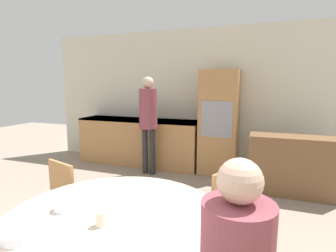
{
  "coord_description": "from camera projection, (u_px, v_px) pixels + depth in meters",
  "views": [
    {
      "loc": [
        1.1,
        -0.3,
        1.56
      ],
      "look_at": [
        0.07,
        2.56,
        1.08
      ],
      "focal_mm": 28.0,
      "sensor_mm": 36.0,
      "label": 1
    }
  ],
  "objects": [
    {
      "name": "wall_back",
      "position": [
        201.0,
        99.0,
        4.99
      ],
      "size": [
        6.42,
        0.05,
        2.6
      ],
      "color": "beige",
      "rests_on": "ground_plane"
    },
    {
      "name": "dining_table",
      "position": [
        116.0,
        241.0,
        1.72
      ],
      "size": [
        1.42,
        1.42,
        0.73
      ],
      "color": "brown",
      "rests_on": "ground_plane"
    },
    {
      "name": "cup",
      "position": [
        101.0,
        219.0,
        1.55
      ],
      "size": [
        0.06,
        0.06,
        0.09
      ],
      "color": "beige",
      "rests_on": "dining_table"
    },
    {
      "name": "oven_unit",
      "position": [
        219.0,
        122.0,
        4.61
      ],
      "size": [
        0.65,
        0.59,
        1.82
      ],
      "color": "#AD7A47",
      "rests_on": "ground_plane"
    },
    {
      "name": "chair_far_right",
      "position": [
        217.0,
        208.0,
        2.31
      ],
      "size": [
        0.54,
        0.54,
        0.86
      ],
      "rotation": [
        0.0,
        0.0,
        4.23
      ],
      "color": "#AD7A47",
      "rests_on": "ground_plane"
    },
    {
      "name": "bowl_near",
      "position": [
        19.0,
        235.0,
        1.41
      ],
      "size": [
        0.18,
        0.18,
        0.05
      ],
      "color": "silver",
      "rests_on": "dining_table"
    },
    {
      "name": "kitchen_counter",
      "position": [
        139.0,
        141.0,
        5.19
      ],
      "size": [
        2.4,
        0.6,
        0.9
      ],
      "color": "#AD7A47",
      "rests_on": "ground_plane"
    },
    {
      "name": "sideboard",
      "position": [
        292.0,
        165.0,
        3.74
      ],
      "size": [
        1.19,
        0.45,
        0.85
      ],
      "color": "brown",
      "rests_on": "ground_plane"
    },
    {
      "name": "chair_far_left",
      "position": [
        53.0,
        204.0,
        2.39
      ],
      "size": [
        0.5,
        0.5,
        0.86
      ],
      "rotation": [
        0.0,
        0.0,
        5.97
      ],
      "color": "#AD7A47",
      "rests_on": "ground_plane"
    },
    {
      "name": "bowl_centre",
      "position": [
        64.0,
        206.0,
        1.75
      ],
      "size": [
        0.13,
        0.13,
        0.05
      ],
      "color": "silver",
      "rests_on": "dining_table"
    },
    {
      "name": "person_standing",
      "position": [
        148.0,
        114.0,
        4.5
      ],
      "size": [
        0.31,
        0.31,
        1.7
      ],
      "color": "#262628",
      "rests_on": "ground_plane"
    }
  ]
}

